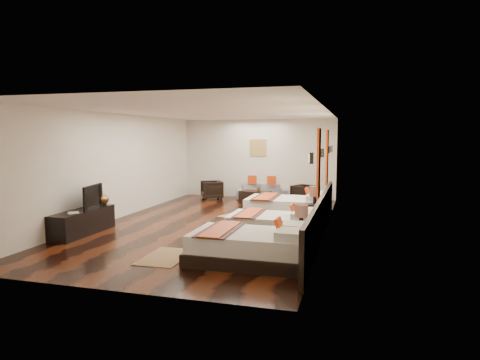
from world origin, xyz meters
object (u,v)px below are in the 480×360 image
(bed_near, at_px, (252,246))
(bed_far, at_px, (289,208))
(coffee_table, at_px, (255,197))
(armchair_right, at_px, (304,194))
(nightstand_a, at_px, (301,236))
(sofa, at_px, (262,192))
(table_plant, at_px, (259,187))
(tv_console, at_px, (83,222))
(tv, at_px, (89,197))
(nightstand_b, at_px, (314,212))
(armchair_left, at_px, (212,190))
(book, at_px, (68,213))
(figurine, at_px, (102,198))
(bed_mid, at_px, (274,225))

(bed_near, bearing_deg, bed_far, 89.98)
(coffee_table, bearing_deg, armchair_right, 12.84)
(nightstand_a, height_order, coffee_table, nightstand_a)
(sofa, xyz_separation_m, table_plant, (0.11, -0.92, 0.26))
(tv_console, xyz_separation_m, coffee_table, (2.71, 5.33, -0.08))
(tv, bearing_deg, armchair_right, -49.07)
(nightstand_b, bearing_deg, armchair_left, 138.30)
(nightstand_b, height_order, book, nightstand_b)
(armchair_left, bearing_deg, nightstand_b, 17.50)
(book, bearing_deg, coffee_table, 65.09)
(tv, xyz_separation_m, figurine, (-0.05, 0.57, -0.10))
(book, height_order, armchair_right, armchair_right)
(bed_near, relative_size, bed_far, 0.95)
(armchair_right, bearing_deg, book, 173.03)
(bed_far, height_order, armchair_left, bed_far)
(tv, bearing_deg, bed_near, -117.64)
(bed_mid, relative_size, tv, 2.06)
(bed_near, height_order, tv, tv)
(nightstand_a, height_order, armchair_right, nightstand_a)
(bed_near, xyz_separation_m, nightstand_b, (0.75, 3.32, 0.06))
(tv_console, xyz_separation_m, tv, (0.05, 0.18, 0.55))
(bed_near, bearing_deg, nightstand_b, 77.30)
(bed_far, xyz_separation_m, tv_console, (-4.20, -3.03, -0.02))
(sofa, bearing_deg, book, -128.35)
(nightstand_a, distance_m, sofa, 6.91)
(armchair_right, relative_size, table_plant, 2.83)
(book, bearing_deg, nightstand_b, 29.57)
(armchair_right, distance_m, coffee_table, 1.61)
(tv_console, distance_m, sofa, 6.86)
(bed_near, height_order, book, bed_near)
(sofa, bearing_deg, armchair_left, 179.70)
(tv_console, bearing_deg, bed_far, 35.78)
(bed_mid, bearing_deg, coffee_table, 108.60)
(tv_console, xyz_separation_m, figurine, (0.00, 0.75, 0.45))
(nightstand_b, distance_m, tv_console, 5.46)
(bed_mid, distance_m, tv_console, 4.29)
(bed_mid, bearing_deg, table_plant, 107.07)
(tv_console, height_order, sofa, tv_console)
(figurine, xyz_separation_m, armchair_right, (4.28, 4.94, -0.42))
(tv, height_order, sofa, tv)
(bed_mid, height_order, tv_console, bed_mid)
(book, height_order, coffee_table, book)
(nightstand_a, bearing_deg, figurine, 168.76)
(armchair_right, xyz_separation_m, table_plant, (-1.46, -0.30, 0.21))
(tv_console, xyz_separation_m, armchair_left, (1.01, 5.81, 0.05))
(nightstand_b, bearing_deg, coffee_table, 126.50)
(bed_mid, distance_m, bed_far, 2.12)
(bed_near, bearing_deg, book, 173.01)
(bed_far, bearing_deg, bed_mid, -90.10)
(tv_console, relative_size, sofa, 1.01)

